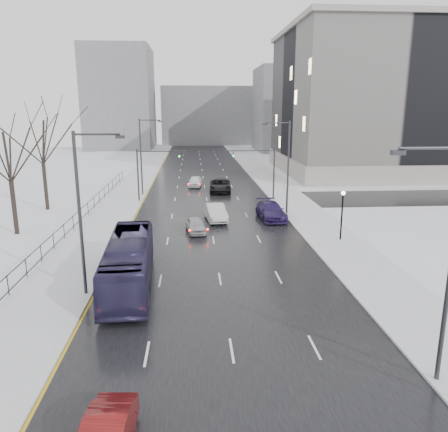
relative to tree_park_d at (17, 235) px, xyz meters
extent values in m
cube|color=black|center=(17.80, 26.00, 0.02)|extent=(16.00, 150.00, 0.04)
cube|color=black|center=(17.80, 14.00, 0.02)|extent=(130.00, 10.00, 0.04)
cube|color=silver|center=(7.30, 26.00, 0.08)|extent=(5.00, 150.00, 0.16)
cube|color=silver|center=(28.30, 26.00, 0.08)|extent=(5.00, 150.00, 0.16)
cube|color=white|center=(-2.20, 26.00, 0.06)|extent=(14.00, 150.00, 0.12)
cube|color=black|center=(4.80, -4.00, 1.41)|extent=(0.04, 70.00, 0.05)
cube|color=black|center=(4.80, -4.00, 0.41)|extent=(0.04, 70.00, 0.05)
cylinder|color=black|center=(4.80, -4.00, 0.81)|extent=(0.06, 0.06, 1.30)
cylinder|color=#2D2D33|center=(24.90, -24.00, 9.80)|extent=(2.60, 0.12, 0.12)
cube|color=#2D2D33|center=(23.60, -24.00, 9.65)|extent=(0.50, 0.25, 0.18)
cylinder|color=#2D2D33|center=(26.20, 6.00, 5.00)|extent=(0.20, 0.20, 10.00)
cylinder|color=#2D2D33|center=(24.90, 6.00, 9.80)|extent=(2.60, 0.12, 0.12)
cube|color=#2D2D33|center=(23.60, 6.00, 9.65)|extent=(0.50, 0.25, 0.18)
cylinder|color=#2D2D33|center=(9.40, -14.00, 5.00)|extent=(0.20, 0.20, 10.00)
cylinder|color=#2D2D33|center=(10.70, -14.00, 9.80)|extent=(2.60, 0.12, 0.12)
cube|color=#2D2D33|center=(12.00, -14.00, 9.65)|extent=(0.50, 0.25, 0.18)
cylinder|color=#2D2D33|center=(9.40, 18.00, 5.00)|extent=(0.20, 0.20, 10.00)
cylinder|color=#2D2D33|center=(10.70, 18.00, 9.80)|extent=(2.60, 0.12, 0.12)
cube|color=#2D2D33|center=(12.00, 18.00, 9.65)|extent=(0.50, 0.25, 0.18)
cylinder|color=black|center=(28.80, -4.00, 2.16)|extent=(0.14, 0.14, 4.00)
sphere|color=#FFE5B2|center=(28.80, -4.00, 4.26)|extent=(0.36, 0.36, 0.36)
cylinder|color=#2D2D33|center=(26.20, 14.00, 3.25)|extent=(0.20, 0.20, 6.50)
cylinder|color=#2D2D33|center=(23.20, 14.00, 6.20)|extent=(6.00, 0.12, 0.12)
imported|color=#2D2D33|center=(21.10, 14.00, 5.60)|extent=(0.15, 0.18, 0.90)
sphere|color=#19FF33|center=(21.10, 13.85, 5.60)|extent=(0.16, 0.16, 0.16)
cylinder|color=#2D2D33|center=(9.40, 14.00, 3.25)|extent=(0.20, 0.20, 6.50)
cylinder|color=#2D2D33|center=(12.40, 14.00, 6.20)|extent=(6.00, 0.12, 0.12)
imported|color=#2D2D33|center=(14.50, 14.00, 5.60)|extent=(0.15, 0.18, 0.90)
sphere|color=#19FF33|center=(14.50, 13.85, 5.60)|extent=(0.16, 0.16, 0.16)
cylinder|color=#2D2D33|center=(27.00, 10.00, 1.41)|extent=(0.06, 0.06, 2.50)
cylinder|color=white|center=(27.00, 10.00, 2.56)|extent=(0.60, 0.03, 0.60)
torus|color=#B20C0C|center=(27.00, 10.00, 2.56)|extent=(0.58, 0.06, 0.58)
cube|color=gray|center=(52.80, 38.00, 12.00)|extent=(40.00, 30.00, 24.00)
cube|color=gray|center=(52.80, 38.00, 24.40)|extent=(41.00, 31.00, 0.80)
cube|color=gray|center=(52.80, 38.00, 1.50)|extent=(40.60, 30.60, 3.00)
cube|color=slate|center=(45.80, 81.00, 11.00)|extent=(24.00, 20.00, 22.00)
cube|color=slate|center=(-4.20, 91.00, 14.00)|extent=(18.00, 22.00, 28.00)
cube|color=slate|center=(21.80, 106.00, 9.00)|extent=(30.00, 18.00, 18.00)
imported|color=#292447|center=(11.92, -12.79, 1.64)|extent=(3.34, 11.60, 3.19)
imported|color=#A4A5A9|center=(16.27, -0.37, 0.73)|extent=(2.16, 4.22, 1.38)
imported|color=#BDBCC1|center=(18.34, 3.94, 0.90)|extent=(2.44, 5.42, 1.72)
imported|color=black|center=(19.84, 19.80, 0.90)|extent=(3.20, 6.34, 1.72)
imported|color=#281A4E|center=(24.14, 4.13, 0.90)|extent=(2.78, 6.08, 1.72)
imported|color=white|center=(16.42, 24.18, 0.81)|extent=(2.24, 4.69, 1.55)
camera|label=1|loc=(16.10, -39.52, 11.20)|focal=35.00mm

